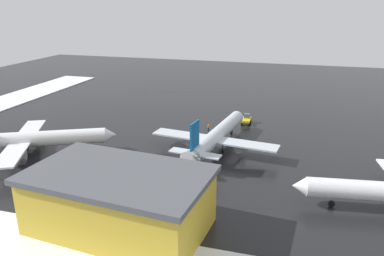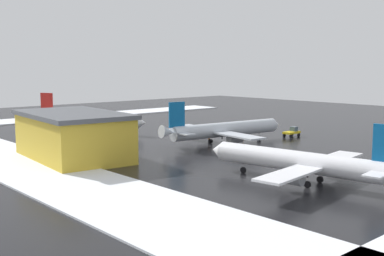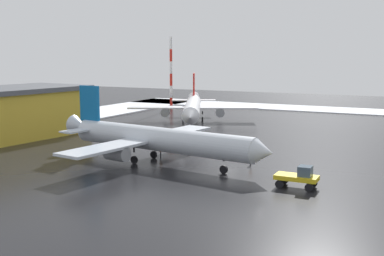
{
  "view_description": "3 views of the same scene",
  "coord_description": "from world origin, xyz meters",
  "px_view_note": "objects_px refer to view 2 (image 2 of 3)",
  "views": [
    {
      "loc": [
        23.82,
        -82.39,
        30.79
      ],
      "look_at": [
        0.62,
        -1.93,
        2.55
      ],
      "focal_mm": 35.0,
      "sensor_mm": 36.0,
      "label": 1
    },
    {
      "loc": [
        81.96,
        -83.32,
        17.23
      ],
      "look_at": [
        -1.24,
        -8.64,
        2.88
      ],
      "focal_mm": 45.0,
      "sensor_mm": 36.0,
      "label": 2
    },
    {
      "loc": [
        61.96,
        25.87,
        14.27
      ],
      "look_at": [
        -1.08,
        -6.37,
        3.61
      ],
      "focal_mm": 45.0,
      "sensor_mm": 36.0,
      "label": 3
    }
  ],
  "objects_px": {
    "airplane_parked_starboard": "(302,162)",
    "cargo_hangar": "(73,135)",
    "airplane_far_rear": "(86,120)",
    "ground_crew_by_nose_gear": "(209,139)",
    "pushback_tug": "(292,132)",
    "airplane_parked_portside": "(223,130)",
    "ground_crew_near_tug": "(243,133)"
  },
  "relations": [
    {
      "from": "pushback_tug",
      "to": "cargo_hangar",
      "type": "distance_m",
      "value": 54.75
    },
    {
      "from": "airplane_parked_portside",
      "to": "airplane_far_rear",
      "type": "relative_size",
      "value": 1.05
    },
    {
      "from": "pushback_tug",
      "to": "ground_crew_by_nose_gear",
      "type": "relative_size",
      "value": 2.71
    },
    {
      "from": "airplane_parked_starboard",
      "to": "ground_crew_by_nose_gear",
      "type": "height_order",
      "value": "airplane_parked_starboard"
    },
    {
      "from": "airplane_parked_starboard",
      "to": "airplane_far_rear",
      "type": "height_order",
      "value": "airplane_far_rear"
    },
    {
      "from": "airplane_parked_portside",
      "to": "cargo_hangar",
      "type": "xyz_separation_m",
      "value": [
        -6.64,
        -33.28,
        1.16
      ]
    },
    {
      "from": "ground_crew_by_nose_gear",
      "to": "ground_crew_near_tug",
      "type": "bearing_deg",
      "value": -26.73
    },
    {
      "from": "airplane_parked_portside",
      "to": "ground_crew_by_nose_gear",
      "type": "relative_size",
      "value": 19.57
    },
    {
      "from": "pushback_tug",
      "to": "cargo_hangar",
      "type": "bearing_deg",
      "value": 168.22
    },
    {
      "from": "airplane_parked_portside",
      "to": "ground_crew_by_nose_gear",
      "type": "xyz_separation_m",
      "value": [
        -3.37,
        -1.22,
        -2.31
      ]
    },
    {
      "from": "cargo_hangar",
      "to": "airplane_parked_portside",
      "type": "bearing_deg",
      "value": 84.08
    },
    {
      "from": "airplane_far_rear",
      "to": "airplane_parked_starboard",
      "type": "bearing_deg",
      "value": -28.79
    },
    {
      "from": "airplane_parked_starboard",
      "to": "cargo_hangar",
      "type": "relative_size",
      "value": 1.25
    },
    {
      "from": "airplane_parked_portside",
      "to": "airplane_parked_starboard",
      "type": "bearing_deg",
      "value": -110.09
    },
    {
      "from": "airplane_parked_portside",
      "to": "cargo_hangar",
      "type": "height_order",
      "value": "airplane_parked_portside"
    },
    {
      "from": "airplane_parked_portside",
      "to": "ground_crew_near_tug",
      "type": "relative_size",
      "value": 19.57
    },
    {
      "from": "airplane_parked_starboard",
      "to": "cargo_hangar",
      "type": "xyz_separation_m",
      "value": [
        -39.76,
        -16.01,
        1.23
      ]
    },
    {
      "from": "ground_crew_near_tug",
      "to": "ground_crew_by_nose_gear",
      "type": "xyz_separation_m",
      "value": [
        1.37,
        -13.03,
        0.0
      ]
    },
    {
      "from": "pushback_tug",
      "to": "ground_crew_near_tug",
      "type": "distance_m",
      "value": 12.0
    },
    {
      "from": "airplane_parked_starboard",
      "to": "ground_crew_by_nose_gear",
      "type": "xyz_separation_m",
      "value": [
        -36.5,
        16.04,
        -2.25
      ]
    },
    {
      "from": "airplane_far_rear",
      "to": "cargo_hangar",
      "type": "xyz_separation_m",
      "value": [
        30.37,
        -19.99,
        1.09
      ]
    },
    {
      "from": "airplane_far_rear",
      "to": "ground_crew_near_tug",
      "type": "bearing_deg",
      "value": 12.33
    },
    {
      "from": "airplane_parked_portside",
      "to": "airplane_far_rear",
      "type": "bearing_deg",
      "value": 117.19
    },
    {
      "from": "airplane_far_rear",
      "to": "pushback_tug",
      "type": "height_order",
      "value": "airplane_far_rear"
    },
    {
      "from": "cargo_hangar",
      "to": "ground_crew_by_nose_gear",
      "type": "bearing_deg",
      "value": 89.55
    },
    {
      "from": "airplane_parked_portside",
      "to": "airplane_parked_starboard",
      "type": "xyz_separation_m",
      "value": [
        33.12,
        -17.27,
        -0.07
      ]
    },
    {
      "from": "cargo_hangar",
      "to": "airplane_far_rear",
      "type": "bearing_deg",
      "value": 152.01
    },
    {
      "from": "airplane_parked_starboard",
      "to": "airplane_parked_portside",
      "type": "bearing_deg",
      "value": -35.3
    },
    {
      "from": "pushback_tug",
      "to": "airplane_parked_starboard",
      "type": "bearing_deg",
      "value": -142.9
    },
    {
      "from": "airplane_parked_portside",
      "to": "airplane_far_rear",
      "type": "height_order",
      "value": "airplane_far_rear"
    },
    {
      "from": "airplane_parked_starboard",
      "to": "ground_crew_near_tug",
      "type": "distance_m",
      "value": 47.8
    },
    {
      "from": "pushback_tug",
      "to": "cargo_hangar",
      "type": "xyz_separation_m",
      "value": [
        -10.26,
        -53.68,
        3.16
      ]
    }
  ]
}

